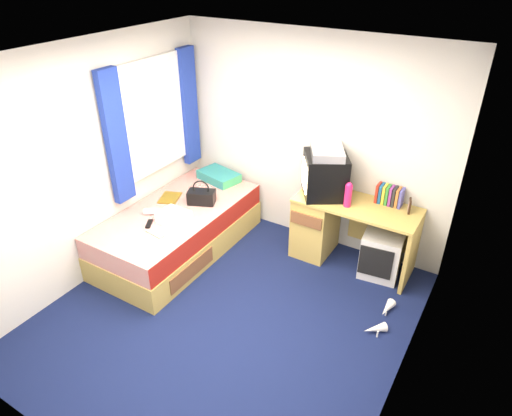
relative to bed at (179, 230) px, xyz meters
The scene contains 20 objects.
ground 1.29m from the bed, 29.65° to the right, with size 3.40×3.40×0.00m, color #0C1438.
room_shell 1.73m from the bed, 29.65° to the right, with size 3.40×3.40×3.40m.
bed is the anchor object (origin of this frame).
pillow 0.90m from the bed, 90.81° to the left, with size 0.50×0.32×0.11m, color #1955A3.
desk 1.73m from the bed, 28.03° to the left, with size 1.30×0.55×0.75m.
storage_cube 2.27m from the bed, 19.92° to the left, with size 0.40×0.40×0.50m, color silver.
crt_tv 1.77m from the bed, 30.10° to the left, with size 0.61×0.62×0.46m.
vcr 1.90m from the bed, 30.10° to the left, with size 0.45×0.32×0.09m, color silver.
book_row 2.36m from the bed, 25.21° to the left, with size 0.27×0.13×0.20m.
picture_frame 2.53m from the bed, 21.79° to the left, with size 0.02×0.12×0.14m, color black.
pink_water_bottle 1.95m from the bed, 22.24° to the left, with size 0.08×0.08×0.24m, color #E42065.
aerosol_can 1.97m from the bed, 26.82° to the left, with size 0.04×0.04×0.16m, color silver.
handbag 0.47m from the bed, 59.27° to the left, with size 0.35×0.28×0.29m.
towel 0.41m from the bed, 55.80° to the right, with size 0.31×0.26×0.10m, color white.
magazine 0.39m from the bed, 145.85° to the left, with size 0.21×0.28×0.01m, color gold.
water_bottle 0.40m from the bed, 124.13° to the right, with size 0.07×0.07×0.20m, color silver.
colour_swatch_fan 0.59m from the bed, 74.87° to the right, with size 0.22×0.06×0.01m, color yellow.
remote_control 0.49m from the bed, 95.37° to the right, with size 0.05×0.16×0.02m, color black.
window_assembly 1.26m from the bed, 148.50° to the left, with size 0.11×1.42×1.40m.
white_heels 2.40m from the bed, ahead, with size 0.22×0.55×0.09m.
Camera 1 is at (1.94, -2.66, 3.12)m, focal length 32.00 mm.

